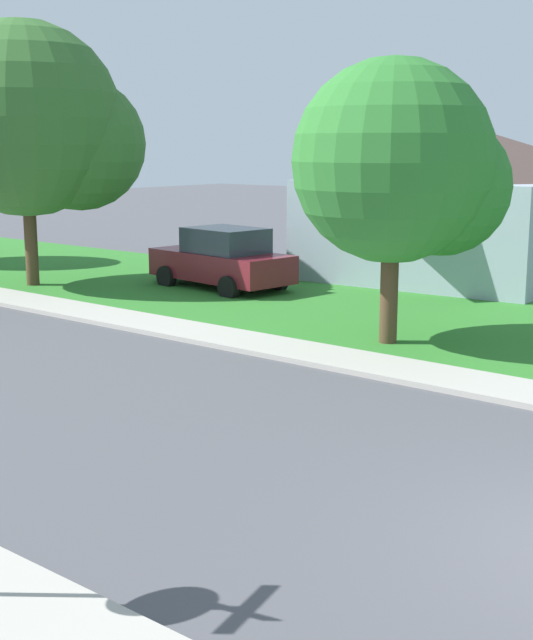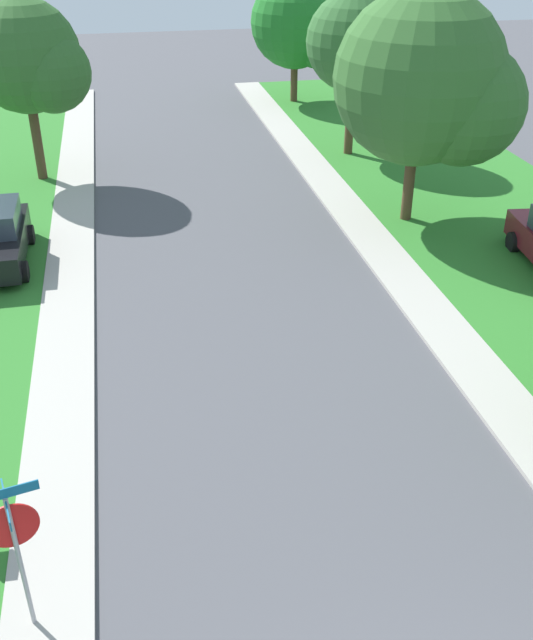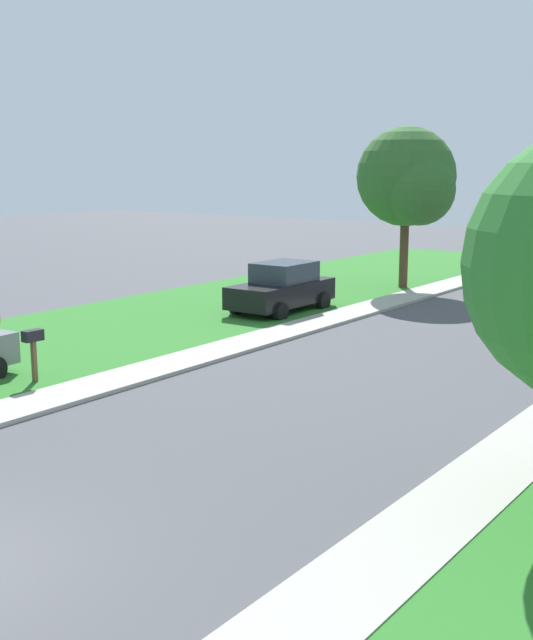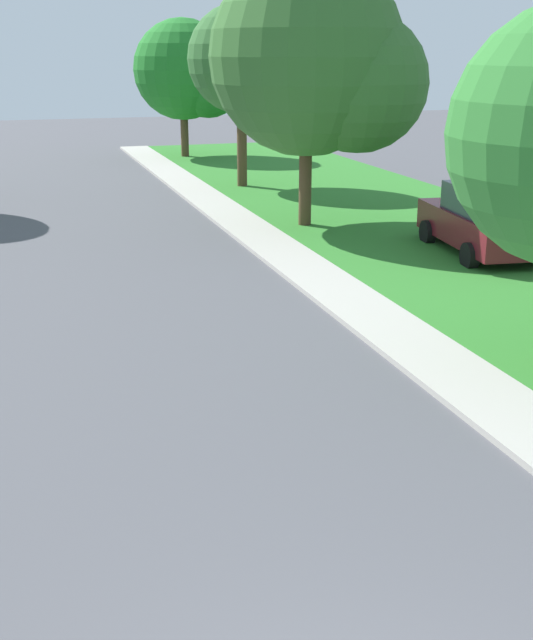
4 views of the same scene
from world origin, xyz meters
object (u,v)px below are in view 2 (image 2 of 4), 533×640
(stop_sign_far_corner, at_px, (14,535))
(tree_corner_large, at_px, (31,60))
(tree_across_left, at_px, (301,26))
(tree_sidewalk_far, at_px, (360,46))
(tree_across_right, at_px, (431,85))

(stop_sign_far_corner, height_order, tree_corner_large, tree_corner_large)
(tree_across_left, bearing_deg, stop_sign_far_corner, -110.77)
(stop_sign_far_corner, bearing_deg, tree_across_left, 69.23)
(tree_sidewalk_far, bearing_deg, stop_sign_far_corner, -118.82)
(tree_across_right, bearing_deg, tree_sidewalk_far, 89.03)
(tree_across_left, distance_m, tree_across_right, 16.69)
(stop_sign_far_corner, distance_m, tree_corner_large, 20.71)
(stop_sign_far_corner, bearing_deg, tree_corner_large, 92.24)
(tree_sidewalk_far, bearing_deg, tree_corner_large, -176.80)
(tree_corner_large, bearing_deg, tree_sidewalk_far, 3.20)
(stop_sign_far_corner, relative_size, tree_corner_large, 0.42)
(tree_across_left, bearing_deg, tree_corner_large, -141.15)
(tree_sidewalk_far, distance_m, tree_corner_large, 12.50)
(tree_across_right, distance_m, tree_corner_large, 14.07)
(tree_across_left, relative_size, tree_corner_large, 0.94)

